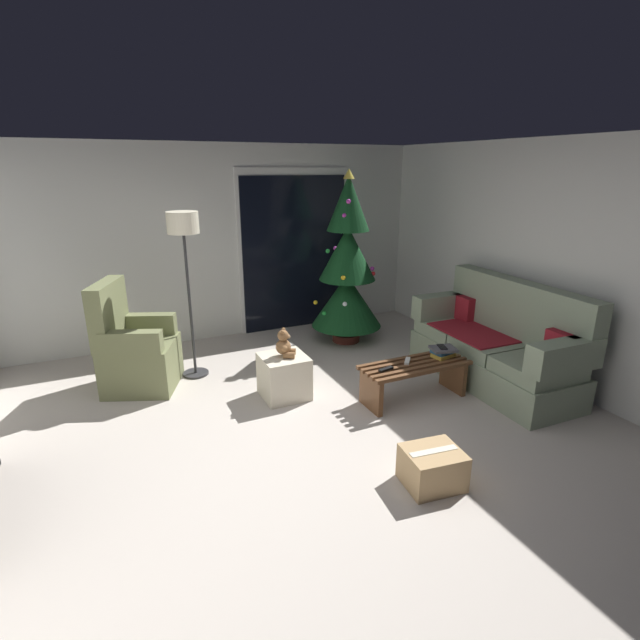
{
  "coord_description": "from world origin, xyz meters",
  "views": [
    {
      "loc": [
        -1.38,
        -3.12,
        2.22
      ],
      "look_at": [
        0.4,
        0.7,
        0.85
      ],
      "focal_mm": 26.72,
      "sensor_mm": 36.0,
      "label": 1
    }
  ],
  "objects_px": {
    "coffee_table": "(414,375)",
    "book_stack": "(443,352)",
    "teddy_bear_chestnut": "(284,345)",
    "christmas_tree": "(347,270)",
    "ottoman": "(284,376)",
    "armchair": "(135,351)",
    "remote_black": "(386,369)",
    "cardboard_box_taped_mid_floor": "(432,468)",
    "cell_phone": "(442,347)",
    "floor_lamp": "(184,239)",
    "remote_white": "(407,361)",
    "couch": "(497,346)"
  },
  "relations": [
    {
      "from": "floor_lamp",
      "to": "ottoman",
      "type": "relative_size",
      "value": 4.05
    },
    {
      "from": "coffee_table",
      "to": "cardboard_box_taped_mid_floor",
      "type": "relative_size",
      "value": 2.47
    },
    {
      "from": "coffee_table",
      "to": "book_stack",
      "type": "distance_m",
      "value": 0.4
    },
    {
      "from": "couch",
      "to": "armchair",
      "type": "relative_size",
      "value": 1.74
    },
    {
      "from": "book_stack",
      "to": "cardboard_box_taped_mid_floor",
      "type": "distance_m",
      "value": 1.6
    },
    {
      "from": "book_stack",
      "to": "teddy_bear_chestnut",
      "type": "height_order",
      "value": "teddy_bear_chestnut"
    },
    {
      "from": "cell_phone",
      "to": "floor_lamp",
      "type": "height_order",
      "value": "floor_lamp"
    },
    {
      "from": "remote_black",
      "to": "remote_white",
      "type": "relative_size",
      "value": 1.0
    },
    {
      "from": "christmas_tree",
      "to": "armchair",
      "type": "bearing_deg",
      "value": -173.59
    },
    {
      "from": "cell_phone",
      "to": "teddy_bear_chestnut",
      "type": "bearing_deg",
      "value": 179.78
    },
    {
      "from": "book_stack",
      "to": "floor_lamp",
      "type": "height_order",
      "value": "floor_lamp"
    },
    {
      "from": "couch",
      "to": "coffee_table",
      "type": "xyz_separation_m",
      "value": [
        -1.05,
        0.01,
        -0.14
      ]
    },
    {
      "from": "teddy_bear_chestnut",
      "to": "cell_phone",
      "type": "bearing_deg",
      "value": -20.7
    },
    {
      "from": "christmas_tree",
      "to": "teddy_bear_chestnut",
      "type": "distance_m",
      "value": 1.79
    },
    {
      "from": "remote_black",
      "to": "christmas_tree",
      "type": "height_order",
      "value": "christmas_tree"
    },
    {
      "from": "armchair",
      "to": "teddy_bear_chestnut",
      "type": "distance_m",
      "value": 1.58
    },
    {
      "from": "couch",
      "to": "armchair",
      "type": "height_order",
      "value": "armchair"
    },
    {
      "from": "floor_lamp",
      "to": "cardboard_box_taped_mid_floor",
      "type": "bearing_deg",
      "value": -66.12
    },
    {
      "from": "cell_phone",
      "to": "teddy_bear_chestnut",
      "type": "xyz_separation_m",
      "value": [
        -1.48,
        0.56,
        0.07
      ]
    },
    {
      "from": "cardboard_box_taped_mid_floor",
      "to": "remote_black",
      "type": "bearing_deg",
      "value": 74.31
    },
    {
      "from": "cell_phone",
      "to": "ottoman",
      "type": "bearing_deg",
      "value": 179.74
    },
    {
      "from": "remote_white",
      "to": "teddy_bear_chestnut",
      "type": "height_order",
      "value": "teddy_bear_chestnut"
    },
    {
      "from": "floor_lamp",
      "to": "ottoman",
      "type": "bearing_deg",
      "value": -52.03
    },
    {
      "from": "teddy_bear_chestnut",
      "to": "christmas_tree",
      "type": "bearing_deg",
      "value": 41.56
    },
    {
      "from": "armchair",
      "to": "ottoman",
      "type": "distance_m",
      "value": 1.58
    },
    {
      "from": "cell_phone",
      "to": "ottoman",
      "type": "distance_m",
      "value": 1.61
    },
    {
      "from": "coffee_table",
      "to": "floor_lamp",
      "type": "height_order",
      "value": "floor_lamp"
    },
    {
      "from": "coffee_table",
      "to": "floor_lamp",
      "type": "bearing_deg",
      "value": 140.81
    },
    {
      "from": "remote_black",
      "to": "book_stack",
      "type": "height_order",
      "value": "book_stack"
    },
    {
      "from": "remote_black",
      "to": "cardboard_box_taped_mid_floor",
      "type": "distance_m",
      "value": 1.21
    },
    {
      "from": "remote_white",
      "to": "cell_phone",
      "type": "relative_size",
      "value": 1.08
    },
    {
      "from": "ottoman",
      "to": "teddy_bear_chestnut",
      "type": "height_order",
      "value": "teddy_bear_chestnut"
    },
    {
      "from": "remote_white",
      "to": "cardboard_box_taped_mid_floor",
      "type": "relative_size",
      "value": 0.35
    },
    {
      "from": "christmas_tree",
      "to": "cell_phone",
      "type": "bearing_deg",
      "value": -84.24
    },
    {
      "from": "ottoman",
      "to": "couch",
      "type": "bearing_deg",
      "value": -15.49
    },
    {
      "from": "remote_white",
      "to": "book_stack",
      "type": "distance_m",
      "value": 0.41
    },
    {
      "from": "remote_white",
      "to": "christmas_tree",
      "type": "height_order",
      "value": "christmas_tree"
    },
    {
      "from": "book_stack",
      "to": "ottoman",
      "type": "height_order",
      "value": "book_stack"
    },
    {
      "from": "floor_lamp",
      "to": "remote_black",
      "type": "bearing_deg",
      "value": -45.49
    },
    {
      "from": "couch",
      "to": "coffee_table",
      "type": "distance_m",
      "value": 1.06
    },
    {
      "from": "remote_white",
      "to": "armchair",
      "type": "height_order",
      "value": "armchair"
    },
    {
      "from": "coffee_table",
      "to": "remote_black",
      "type": "xyz_separation_m",
      "value": [
        -0.35,
        -0.02,
        0.14
      ]
    },
    {
      "from": "ottoman",
      "to": "teddy_bear_chestnut",
      "type": "relative_size",
      "value": 1.54
    },
    {
      "from": "book_stack",
      "to": "cell_phone",
      "type": "relative_size",
      "value": 1.96
    },
    {
      "from": "armchair",
      "to": "teddy_bear_chestnut",
      "type": "xyz_separation_m",
      "value": [
        1.32,
        -0.86,
        0.15
      ]
    },
    {
      "from": "remote_white",
      "to": "cardboard_box_taped_mid_floor",
      "type": "height_order",
      "value": "remote_white"
    },
    {
      "from": "cell_phone",
      "to": "christmas_tree",
      "type": "bearing_deg",
      "value": 116.24
    },
    {
      "from": "armchair",
      "to": "cell_phone",
      "type": "bearing_deg",
      "value": -26.93
    },
    {
      "from": "couch",
      "to": "teddy_bear_chestnut",
      "type": "relative_size",
      "value": 6.88
    },
    {
      "from": "remote_black",
      "to": "ottoman",
      "type": "distance_m",
      "value": 1.02
    }
  ]
}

